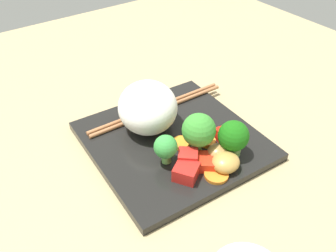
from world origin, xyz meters
TOP-DOWN VIEW (x-y plane):
  - ground_plane at (0.00, 0.00)cm, footprint 110.00×110.00cm
  - square_plate at (0.00, 0.00)cm, footprint 24.25×24.25cm
  - rice_mound at (4.25, 1.47)cm, footprint 12.81×12.39cm
  - broccoli_floret_0 at (-4.51, -0.89)cm, footprint 4.57×4.57cm
  - broccoli_floret_1 at (-7.49, -4.44)cm, footprint 4.19×4.19cm
  - broccoli_floret_2 at (-3.70, 3.90)cm, footprint 3.14×3.14cm
  - carrot_slice_0 at (-9.44, 0.25)cm, footprint 3.37×3.37cm
  - carrot_slice_1 at (-2.00, -0.17)cm, footprint 3.48×3.48cm
  - carrot_slice_2 at (-3.95, -3.23)cm, footprint 2.64×2.64cm
  - pepper_chunk_0 at (-5.68, 1.74)cm, footprint 3.41×3.43cm
  - pepper_chunk_1 at (-7.16, -0.37)cm, footprint 3.91×3.85cm
  - pepper_chunk_2 at (-4.88, -5.97)cm, footprint 2.99×3.10cm
  - pepper_chunk_4 at (-7.32, 3.28)cm, footprint 4.00×3.99cm
  - chicken_piece_0 at (-9.09, -1.83)cm, footprint 3.67×3.96cm
  - chicken_piece_1 at (-1.65, -3.28)cm, footprint 2.85×2.67cm
  - chicken_piece_3 at (-7.01, -2.42)cm, footprint 2.90×3.23cm
  - chopstick_pair at (6.99, -2.11)cm, footprint 2.12×24.19cm

SIDE VIEW (x-z plane):
  - ground_plane at x=0.00cm, z-range -2.00..0.00cm
  - square_plate at x=0.00cm, z-range 0.00..1.20cm
  - carrot_slice_0 at x=-9.44cm, z-range 1.20..1.67cm
  - chopstick_pair at x=6.99cm, z-range 1.20..1.82cm
  - carrot_slice_2 at x=-3.95cm, z-range 1.20..1.90cm
  - carrot_slice_1 at x=-2.00cm, z-range 1.20..1.91cm
  - chicken_piece_1 at x=-1.65cm, z-range 1.20..2.54cm
  - pepper_chunk_1 at x=-7.16cm, z-range 1.20..2.66cm
  - pepper_chunk_2 at x=-4.88cm, z-range 1.20..2.98cm
  - pepper_chunk_4 at x=-7.32cm, z-range 1.20..3.10cm
  - chicken_piece_3 at x=-7.01cm, z-range 1.20..3.38cm
  - pepper_chunk_0 at x=-5.68cm, z-range 1.20..3.46cm
  - chicken_piece_0 at x=-9.09cm, z-range 1.20..3.49cm
  - broccoli_floret_2 at x=-3.70cm, z-range 1.66..6.27cm
  - broccoli_floret_1 at x=-7.49cm, z-range 1.51..6.94cm
  - rice_mound at x=4.25cm, z-range 1.20..8.36cm
  - broccoli_floret_0 at x=-4.51cm, z-range 1.96..8.22cm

